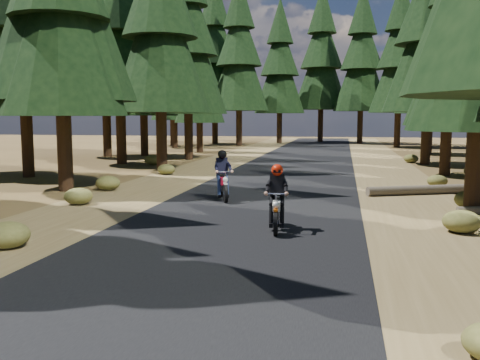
# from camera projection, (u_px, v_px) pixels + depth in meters

# --- Properties ---
(ground) EXTENTS (120.00, 120.00, 0.00)m
(ground) POSITION_uv_depth(u_px,v_px,m) (227.00, 237.00, 11.75)
(ground) COLOR #423117
(ground) RESTS_ON ground
(road) EXTENTS (6.00, 100.00, 0.01)m
(road) POSITION_uv_depth(u_px,v_px,m) (261.00, 202.00, 16.63)
(road) COLOR black
(road) RESTS_ON ground
(shoulder_l) EXTENTS (3.20, 100.00, 0.01)m
(shoulder_l) POSITION_uv_depth(u_px,v_px,m) (123.00, 198.00, 17.50)
(shoulder_l) COLOR brown
(shoulder_l) RESTS_ON ground
(shoulder_r) EXTENTS (3.20, 100.00, 0.01)m
(shoulder_r) POSITION_uv_depth(u_px,v_px,m) (415.00, 207.00, 15.75)
(shoulder_r) COLOR brown
(shoulder_r) RESTS_ON ground
(pine_forest) EXTENTS (34.59, 55.08, 16.32)m
(pine_forest) POSITION_uv_depth(u_px,v_px,m) (303.00, 27.00, 31.34)
(pine_forest) COLOR black
(pine_forest) RESTS_ON ground
(log_near) EXTENTS (5.68, 2.72, 0.32)m
(log_near) POSITION_uv_depth(u_px,v_px,m) (448.00, 189.00, 18.44)
(log_near) COLOR #4C4233
(log_near) RESTS_ON ground
(understory_shrubs) EXTENTS (16.85, 29.98, 0.57)m
(understory_shrubs) POSITION_uv_depth(u_px,v_px,m) (293.00, 189.00, 17.64)
(understory_shrubs) COLOR #474C1E
(understory_shrubs) RESTS_ON ground
(rider_lead) EXTENTS (0.67, 1.76, 1.53)m
(rider_lead) POSITION_uv_depth(u_px,v_px,m) (277.00, 209.00, 12.39)
(rider_lead) COLOR silver
(rider_lead) RESTS_ON road
(rider_follow) EXTENTS (1.12, 1.85, 1.58)m
(rider_follow) POSITION_uv_depth(u_px,v_px,m) (223.00, 184.00, 16.94)
(rider_follow) COLOR maroon
(rider_follow) RESTS_ON road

